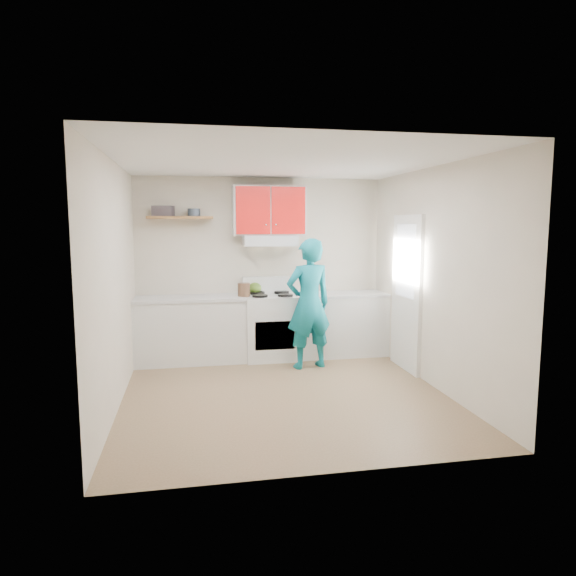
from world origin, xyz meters
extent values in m
plane|color=brown|center=(0.00, 0.00, 0.00)|extent=(3.80, 3.80, 0.00)
cube|color=white|center=(0.00, 0.00, 2.60)|extent=(3.60, 3.80, 0.04)
cube|color=beige|center=(0.00, 1.90, 1.30)|extent=(3.60, 0.04, 2.60)
cube|color=beige|center=(0.00, -1.90, 1.30)|extent=(3.60, 0.04, 2.60)
cube|color=beige|center=(-1.80, 0.00, 1.30)|extent=(0.04, 3.80, 2.60)
cube|color=beige|center=(1.80, 0.00, 1.30)|extent=(0.04, 3.80, 2.60)
cube|color=white|center=(1.78, 0.70, 1.02)|extent=(0.05, 0.85, 2.05)
cube|color=white|center=(1.75, 0.70, 1.45)|extent=(0.01, 0.55, 0.95)
cube|color=silver|center=(-1.04, 1.60, 0.45)|extent=(1.52, 0.60, 0.90)
cube|color=silver|center=(1.14, 1.60, 0.45)|extent=(1.32, 0.60, 0.90)
cube|color=white|center=(0.10, 1.57, 0.46)|extent=(0.76, 0.65, 0.92)
cube|color=silver|center=(0.10, 1.68, 1.70)|extent=(0.76, 0.44, 0.15)
cube|color=red|center=(0.10, 1.73, 2.12)|extent=(1.02, 0.33, 0.70)
cube|color=brown|center=(-1.15, 1.75, 2.02)|extent=(0.90, 0.30, 0.04)
cube|color=#484046|center=(-1.38, 1.77, 2.11)|extent=(0.31, 0.25, 0.14)
cylinder|color=#333D4C|center=(-0.96, 1.72, 2.09)|extent=(0.21, 0.21, 0.11)
ellipsoid|color=#4A6E1F|center=(-0.11, 1.77, 1.00)|extent=(0.25, 0.25, 0.17)
cylinder|color=#4F3422|center=(-0.29, 1.53, 1.00)|extent=(0.18, 0.18, 0.21)
cube|color=olive|center=(0.84, 1.54, 0.91)|extent=(0.37, 0.31, 0.02)
cube|color=red|center=(1.53, 1.61, 0.90)|extent=(0.36, 0.32, 0.01)
imported|color=#0E7382|center=(0.52, 1.00, 0.87)|extent=(0.71, 0.54, 1.74)
camera|label=1|loc=(-1.01, -5.49, 1.93)|focal=31.48mm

